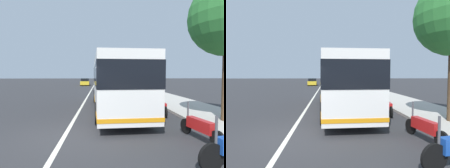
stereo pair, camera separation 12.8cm
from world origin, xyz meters
TOP-DOWN VIEW (x-y plane):
  - ground_plane at (0.00, 0.00)m, footprint 220.00×220.00m
  - sidewalk_curb at (10.00, -7.22)m, footprint 110.00×3.60m
  - lane_divider_line at (10.00, 0.00)m, footprint 110.00×0.16m
  - coach_bus at (4.99, -2.17)m, footprint 10.52×2.89m
  - motorcycle_by_tree at (-0.64, -4.63)m, footprint 2.09×0.42m
  - motorcycle_angled at (3.51, -4.75)m, footprint 2.24×0.38m
  - car_side_street at (39.63, -2.94)m, footprint 4.64×2.21m
  - car_far_distant at (32.75, 1.89)m, footprint 4.68×2.01m

SIDE VIEW (x-z plane):
  - ground_plane at x=0.00m, z-range 0.00..0.00m
  - lane_divider_line at x=10.00m, z-range 0.00..0.01m
  - sidewalk_curb at x=10.00m, z-range 0.00..0.14m
  - motorcycle_angled at x=3.51m, z-range -0.17..1.08m
  - motorcycle_by_tree at x=-0.64m, z-range -0.16..1.07m
  - car_far_distant at x=32.75m, z-range -0.04..1.43m
  - car_side_street at x=39.63m, z-range -0.06..1.51m
  - coach_bus at x=4.99m, z-range 0.24..3.38m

